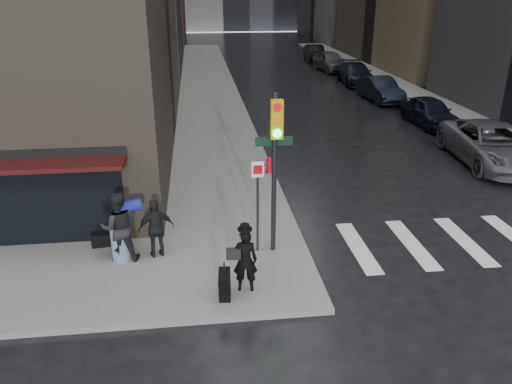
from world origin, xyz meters
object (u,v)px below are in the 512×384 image
Objects in this scene: man_overcoat at (241,264)px; parked_car_3 at (356,74)px; man_jeans at (119,227)px; parked_car_5 at (315,53)px; man_greycoat at (156,228)px; parked_car_4 at (330,61)px; parked_car_2 at (380,89)px; parked_car_1 at (430,112)px; parked_car_0 at (493,144)px; fire_hydrant at (269,166)px; traffic_light at (274,154)px.

man_overcoat is 0.34× the size of parked_car_3.
man_jeans reaches higher than parked_car_5.
parked_car_4 is at bearing -126.78° from man_greycoat.
parked_car_4 reaches higher than parked_car_2.
man_greycoat is 39.12m from parked_car_5.
man_greycoat is at bearing -114.53° from parked_car_3.
man_jeans reaches higher than man_overcoat.
man_greycoat is (0.95, 0.10, -0.15)m from man_jeans.
parked_car_3 is (-0.21, 12.21, 0.01)m from parked_car_1.
parked_car_0 is at bearing -85.94° from parked_car_5.
man_greycoat reaches higher than fire_hydrant.
man_greycoat reaches higher than parked_car_2.
parked_car_3 is at bearing 89.01° from parked_car_1.
parked_car_5 is at bearing 73.86° from fire_hydrant.
man_jeans reaches higher than fire_hydrant.
parked_car_2 is 12.21m from parked_car_4.
man_jeans reaches higher than parked_car_1.
man_overcoat is at bearing 140.84° from man_jeans.
parked_car_4 is 6.11m from parked_car_5.
fire_hydrant is (3.89, 6.00, -0.53)m from man_greycoat.
man_jeans is at bearing -140.56° from parked_car_1.
man_greycoat is 2.54× the size of fire_hydrant.
traffic_light is 26.92m from parked_car_3.
traffic_light is 0.84× the size of parked_car_3.
parked_car_1 is at bearing 94.22° from parked_car_0.
parked_car_5 is (-0.32, 12.21, 0.01)m from parked_car_3.
man_overcoat reaches higher than parked_car_3.
parked_car_2 is (9.79, 18.76, -2.19)m from traffic_light.
parked_car_4 is at bearing 70.25° from fire_hydrant.
parked_car_2 is (8.99, 12.63, 0.31)m from fire_hydrant.
man_greycoat reaches higher than parked_car_1.
parked_car_0 is 1.31× the size of parked_car_2.
parked_car_2 is at bearing -95.14° from parked_car_4.
parked_car_3 is at bearing 83.86° from parked_car_2.
parked_car_1 is (9.48, 6.52, 0.30)m from fire_hydrant.
man_overcoat is at bearing -120.52° from traffic_light.
parked_car_4 is at bearing -87.08° from parked_car_5.
man_jeans is at bearing -128.41° from fire_hydrant.
parked_car_3 is at bearing 66.68° from traffic_light.
traffic_light reaches higher than parked_car_0.
man_greycoat is 28.02m from parked_car_3.
parked_car_1 is at bearing 34.53° from fire_hydrant.
traffic_light is at bearing -131.06° from parked_car_1.
man_overcoat is at bearing -102.20° from parked_car_5.
traffic_light reaches higher than parked_car_4.
traffic_light is at bearing -114.32° from man_overcoat.
traffic_light is at bearing 172.20° from man_jeans.
parked_car_0 is at bearing 31.54° from traffic_light.
man_jeans is at bearing -119.43° from parked_car_4.
traffic_light reaches higher than man_overcoat.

